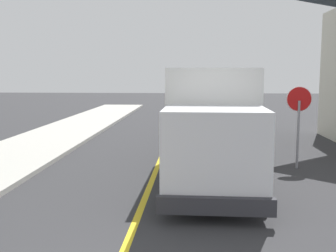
{
  "coord_description": "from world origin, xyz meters",
  "views": [
    {
      "loc": [
        1.19,
        -3.63,
        3.06
      ],
      "look_at": [
        0.37,
        9.14,
        1.4
      ],
      "focal_mm": 43.34,
      "sensor_mm": 36.0,
      "label": 1
    }
  ],
  "objects_px": {
    "parked_car_mid": "(218,113)",
    "parked_car_furthest": "(199,98)",
    "parked_car_far": "(208,104)",
    "box_truck": "(212,118)",
    "stop_sign": "(299,111)",
    "parked_car_near": "(203,126)"
  },
  "relations": [
    {
      "from": "parked_car_mid",
      "to": "stop_sign",
      "type": "distance_m",
      "value": 10.79
    },
    {
      "from": "parked_car_near",
      "to": "parked_car_furthest",
      "type": "distance_m",
      "value": 20.07
    },
    {
      "from": "parked_car_mid",
      "to": "parked_car_furthest",
      "type": "height_order",
      "value": "same"
    },
    {
      "from": "stop_sign",
      "to": "parked_car_near",
      "type": "bearing_deg",
      "value": 124.07
    },
    {
      "from": "parked_car_mid",
      "to": "parked_car_far",
      "type": "bearing_deg",
      "value": 92.86
    },
    {
      "from": "parked_car_near",
      "to": "parked_car_far",
      "type": "distance_m",
      "value": 13.18
    },
    {
      "from": "box_truck",
      "to": "parked_car_far",
      "type": "bearing_deg",
      "value": 88.38
    },
    {
      "from": "parked_car_near",
      "to": "stop_sign",
      "type": "relative_size",
      "value": 1.68
    },
    {
      "from": "parked_car_furthest",
      "to": "parked_car_near",
      "type": "bearing_deg",
      "value": -90.01
    },
    {
      "from": "parked_car_mid",
      "to": "stop_sign",
      "type": "bearing_deg",
      "value": -79.47
    },
    {
      "from": "parked_car_mid",
      "to": "parked_car_furthest",
      "type": "bearing_deg",
      "value": 94.02
    },
    {
      "from": "box_truck",
      "to": "parked_car_near",
      "type": "bearing_deg",
      "value": 90.96
    },
    {
      "from": "parked_car_furthest",
      "to": "stop_sign",
      "type": "bearing_deg",
      "value": -83.14
    },
    {
      "from": "parked_car_furthest",
      "to": "stop_sign",
      "type": "distance_m",
      "value": 24.62
    },
    {
      "from": "parked_car_furthest",
      "to": "stop_sign",
      "type": "height_order",
      "value": "stop_sign"
    },
    {
      "from": "box_truck",
      "to": "stop_sign",
      "type": "distance_m",
      "value": 3.18
    },
    {
      "from": "box_truck",
      "to": "parked_car_far",
      "type": "xyz_separation_m",
      "value": [
        0.53,
        18.94,
        -0.97
      ]
    },
    {
      "from": "parked_car_near",
      "to": "parked_car_furthest",
      "type": "relative_size",
      "value": 1.0
    },
    {
      "from": "box_truck",
      "to": "stop_sign",
      "type": "bearing_deg",
      "value": 26.68
    },
    {
      "from": "parked_car_mid",
      "to": "parked_car_furthest",
      "type": "distance_m",
      "value": 13.9
    },
    {
      "from": "parked_car_far",
      "to": "parked_car_furthest",
      "type": "relative_size",
      "value": 1.0
    },
    {
      "from": "box_truck",
      "to": "parked_car_furthest",
      "type": "distance_m",
      "value": 25.87
    }
  ]
}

